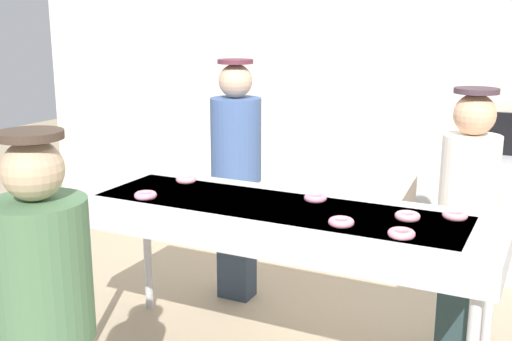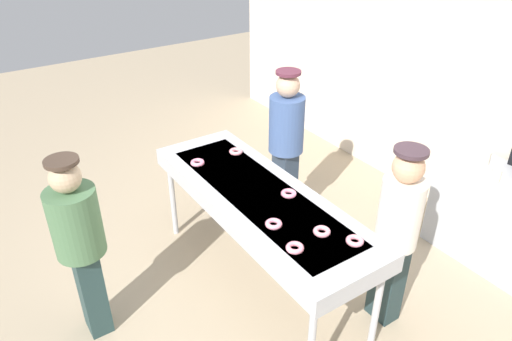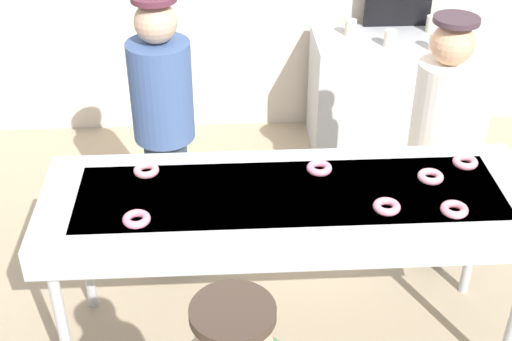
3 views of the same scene
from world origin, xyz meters
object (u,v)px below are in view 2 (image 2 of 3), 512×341
object	(u,v)px
customer_waiting	(79,238)
paper_cup_0	(496,175)
fryer_conveyor	(259,201)
worker_baker	(286,140)
strawberry_donut_6	(274,224)
strawberry_donut_1	(236,152)
strawberry_donut_3	(355,241)
paper_cup_2	(486,157)
worker_assistant	(397,229)
strawberry_donut_2	(322,231)
strawberry_donut_0	(295,248)
strawberry_donut_4	(289,194)
strawberry_donut_5	(197,163)
prep_counter	(506,224)

from	to	relation	value
customer_waiting	paper_cup_0	xyz separation A→B (m)	(1.24, 3.41, 0.04)
fryer_conveyor	worker_baker	distance (m)	1.03
customer_waiting	paper_cup_0	world-z (taller)	customer_waiting
strawberry_donut_6	paper_cup_0	bearing A→B (deg)	77.16
customer_waiting	paper_cup_0	bearing A→B (deg)	75.24
strawberry_donut_1	strawberry_donut_3	bearing A→B (deg)	-0.38
customer_waiting	paper_cup_2	distance (m)	3.77
strawberry_donut_1	worker_assistant	world-z (taller)	worker_assistant
strawberry_donut_2	strawberry_donut_6	distance (m)	0.37
customer_waiting	strawberry_donut_6	bearing A→B (deg)	64.50
strawberry_donut_3	worker_assistant	size ratio (longest dim) A/B	0.08
fryer_conveyor	strawberry_donut_2	bearing A→B (deg)	5.78
worker_baker	paper_cup_2	size ratio (longest dim) A/B	13.97
strawberry_donut_0	strawberry_donut_4	size ratio (longest dim) A/B	1.00
strawberry_donut_2	worker_assistant	size ratio (longest dim) A/B	0.08
strawberry_donut_6	worker_baker	bearing A→B (deg)	139.30
strawberry_donut_4	paper_cup_2	bearing A→B (deg)	75.83
customer_waiting	paper_cup_0	size ratio (longest dim) A/B	13.04
strawberry_donut_5	worker_baker	size ratio (longest dim) A/B	0.07
strawberry_donut_2	strawberry_donut_3	xyz separation A→B (m)	(0.22, 0.13, 0.00)
strawberry_donut_6	worker_baker	xyz separation A→B (m)	(-1.11, 0.95, -0.01)
customer_waiting	strawberry_donut_4	bearing A→B (deg)	78.80
worker_assistant	strawberry_donut_5	bearing A→B (deg)	33.48
worker_baker	strawberry_donut_4	bearing A→B (deg)	154.34
fryer_conveyor	paper_cup_2	world-z (taller)	paper_cup_2
strawberry_donut_1	strawberry_donut_3	size ratio (longest dim) A/B	1.00
worker_baker	customer_waiting	world-z (taller)	worker_baker
paper_cup_2	customer_waiting	bearing A→B (deg)	-105.20
strawberry_donut_6	fryer_conveyor	bearing A→B (deg)	158.91
paper_cup_2	strawberry_donut_0	bearing A→B (deg)	-88.11
worker_assistant	paper_cup_0	distance (m)	1.31
strawberry_donut_4	paper_cup_0	xyz separation A→B (m)	(0.76, 1.79, -0.04)
worker_assistant	paper_cup_2	size ratio (longest dim) A/B	13.11
strawberry_donut_2	strawberry_donut_3	bearing A→B (deg)	30.13
strawberry_donut_0	strawberry_donut_2	distance (m)	0.29
strawberry_donut_2	customer_waiting	world-z (taller)	customer_waiting
fryer_conveyor	worker_baker	bearing A→B (deg)	130.35
strawberry_donut_5	paper_cup_0	world-z (taller)	paper_cup_0
fryer_conveyor	strawberry_donut_6	xyz separation A→B (m)	(0.44, -0.17, 0.10)
fryer_conveyor	strawberry_donut_3	world-z (taller)	strawberry_donut_3
strawberry_donut_0	paper_cup_0	bearing A→B (deg)	85.43
paper_cup_0	worker_assistant	bearing A→B (deg)	-89.78
strawberry_donut_5	prep_counter	distance (m)	3.00
worker_baker	strawberry_donut_1	bearing A→B (deg)	94.62
strawberry_donut_1	strawberry_donut_5	world-z (taller)	same
customer_waiting	strawberry_donut_1	bearing A→B (deg)	109.22
paper_cup_2	paper_cup_0	bearing A→B (deg)	-42.07
strawberry_donut_5	paper_cup_2	distance (m)	2.79
prep_counter	fryer_conveyor	bearing A→B (deg)	-116.80
strawberry_donut_3	paper_cup_2	xyz separation A→B (m)	(-0.26, 2.00, -0.04)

